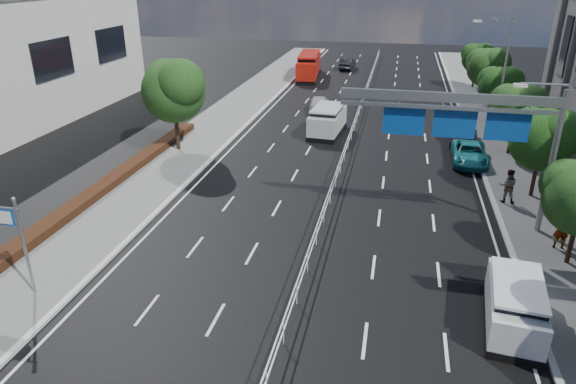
# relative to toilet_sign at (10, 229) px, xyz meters

# --- Properties ---
(ground) EXTENTS (160.00, 160.00, 0.00)m
(ground) POSITION_rel_toilet_sign_xyz_m (10.95, 0.00, -2.94)
(ground) COLOR black
(ground) RESTS_ON ground
(sidewalk_near) EXTENTS (5.00, 140.00, 0.14)m
(sidewalk_near) POSITION_rel_toilet_sign_xyz_m (-0.55, 0.00, -2.87)
(sidewalk_near) COLOR slate
(sidewalk_near) RESTS_ON ground
(kerb_near) EXTENTS (0.25, 140.00, 0.15)m
(kerb_near) POSITION_rel_toilet_sign_xyz_m (1.95, 0.00, -2.87)
(kerb_near) COLOR silver
(kerb_near) RESTS_ON ground
(kerb_far) EXTENTS (0.25, 140.00, 0.15)m
(kerb_far) POSITION_rel_toilet_sign_xyz_m (19.95, 0.00, -2.87)
(kerb_far) COLOR silver
(kerb_far) RESTS_ON ground
(median_fence) EXTENTS (0.05, 85.00, 1.02)m
(median_fence) POSITION_rel_toilet_sign_xyz_m (10.95, 22.50, -2.42)
(median_fence) COLOR silver
(median_fence) RESTS_ON ground
(hedge_near) EXTENTS (1.00, 36.00, 0.44)m
(hedge_near) POSITION_rel_toilet_sign_xyz_m (-2.35, 5.00, -2.58)
(hedge_near) COLOR black
(hedge_near) RESTS_ON sidewalk_near
(toilet_sign) EXTENTS (1.62, 0.18, 4.34)m
(toilet_sign) POSITION_rel_toilet_sign_xyz_m (0.00, 0.00, 0.00)
(toilet_sign) COLOR gray
(toilet_sign) RESTS_ON ground
(overhead_gantry) EXTENTS (10.24, 0.38, 7.45)m
(overhead_gantry) POSITION_rel_toilet_sign_xyz_m (17.69, 10.05, 2.66)
(overhead_gantry) COLOR gray
(overhead_gantry) RESTS_ON ground
(streetlight_far) EXTENTS (2.78, 2.40, 9.00)m
(streetlight_far) POSITION_rel_toilet_sign_xyz_m (21.46, 26.00, 2.27)
(streetlight_far) COLOR gray
(streetlight_far) RESTS_ON ground
(near_tree_back) EXTENTS (4.84, 4.51, 6.69)m
(near_tree_back) POSITION_rel_toilet_sign_xyz_m (-0.99, 17.97, 1.67)
(near_tree_back) COLOR black
(near_tree_back) RESTS_ON ground
(far_tree_d) EXTENTS (3.85, 3.59, 5.34)m
(far_tree_d) POSITION_rel_toilet_sign_xyz_m (22.20, 14.48, 0.74)
(far_tree_d) COLOR black
(far_tree_d) RESTS_ON ground
(far_tree_e) EXTENTS (3.63, 3.38, 5.13)m
(far_tree_e) POSITION_rel_toilet_sign_xyz_m (22.20, 21.98, 0.61)
(far_tree_e) COLOR black
(far_tree_e) RESTS_ON ground
(far_tree_f) EXTENTS (3.52, 3.28, 5.02)m
(far_tree_f) POSITION_rel_toilet_sign_xyz_m (22.20, 29.48, 0.55)
(far_tree_f) COLOR black
(far_tree_f) RESTS_ON ground
(far_tree_g) EXTENTS (3.96, 3.69, 5.45)m
(far_tree_g) POSITION_rel_toilet_sign_xyz_m (22.20, 36.98, 0.81)
(far_tree_g) COLOR black
(far_tree_g) RESTS_ON ground
(far_tree_h) EXTENTS (3.41, 3.18, 4.91)m
(far_tree_h) POSITION_rel_toilet_sign_xyz_m (22.20, 44.48, 0.48)
(far_tree_h) COLOR black
(far_tree_h) RESTS_ON ground
(white_minivan) EXTENTS (2.57, 5.24, 2.21)m
(white_minivan) POSITION_rel_toilet_sign_xyz_m (8.91, 24.30, -1.86)
(white_minivan) COLOR black
(white_minivan) RESTS_ON ground
(red_bus) EXTENTS (3.12, 9.74, 2.86)m
(red_bus) POSITION_rel_toilet_sign_xyz_m (3.45, 46.78, -1.45)
(red_bus) COLOR black
(red_bus) RESTS_ON ground
(near_car_silver) EXTENTS (2.23, 4.42, 1.45)m
(near_car_silver) POSITION_rel_toilet_sign_xyz_m (7.13, 31.29, -2.22)
(near_car_silver) COLOR silver
(near_car_silver) RESTS_ON ground
(near_car_dark) EXTENTS (1.77, 4.38, 1.42)m
(near_car_dark) POSITION_rel_toilet_sign_xyz_m (7.44, 53.18, -2.24)
(near_car_dark) COLOR black
(near_car_dark) RESTS_ON ground
(silver_minivan) EXTENTS (2.36, 4.61, 1.84)m
(silver_minivan) POSITION_rel_toilet_sign_xyz_m (18.98, 2.00, -2.04)
(silver_minivan) COLOR black
(silver_minivan) RESTS_ON ground
(parked_car_teal) EXTENTS (2.37, 4.92, 1.35)m
(parked_car_teal) POSITION_rel_toilet_sign_xyz_m (19.25, 19.72, -2.27)
(parked_car_teal) COLOR #1C777E
(parked_car_teal) RESTS_ON ground
(parked_car_dark) EXTENTS (2.38, 4.92, 1.38)m
(parked_car_dark) POSITION_rel_toilet_sign_xyz_m (19.25, 23.83, -2.25)
(parked_car_dark) COLOR black
(parked_car_dark) RESTS_ON ground
(pedestrian_a) EXTENTS (0.72, 0.48, 1.92)m
(pedestrian_a) POSITION_rel_toilet_sign_xyz_m (22.09, 8.30, -1.84)
(pedestrian_a) COLOR gray
(pedestrian_a) RESTS_ON sidewalk_far
(pedestrian_b) EXTENTS (1.05, 0.87, 1.96)m
(pedestrian_b) POSITION_rel_toilet_sign_xyz_m (20.55, 13.20, -1.83)
(pedestrian_b) COLOR gray
(pedestrian_b) RESTS_ON sidewalk_far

